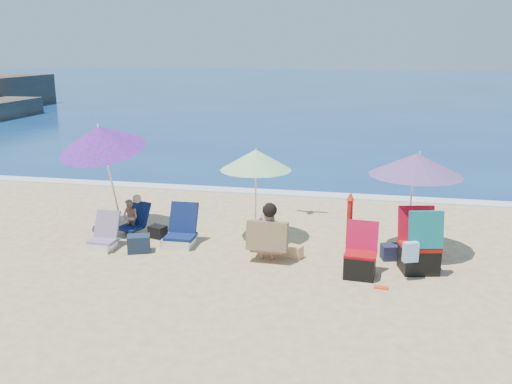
% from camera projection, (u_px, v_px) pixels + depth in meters
% --- Properties ---
extents(ground, '(120.00, 120.00, 0.00)m').
position_uv_depth(ground, '(261.00, 271.00, 9.34)').
color(ground, '#D8BC84').
rests_on(ground, ground).
extents(sea, '(120.00, 80.00, 0.12)m').
position_uv_depth(sea, '(355.00, 87.00, 51.98)').
color(sea, navy).
rests_on(sea, ground).
extents(foam, '(120.00, 0.50, 0.04)m').
position_uv_depth(foam, '(300.00, 194.00, 14.17)').
color(foam, white).
rests_on(foam, ground).
extents(umbrella_turquoise, '(1.80, 1.80, 1.87)m').
position_uv_depth(umbrella_turquoise, '(416.00, 164.00, 9.73)').
color(umbrella_turquoise, silver).
rests_on(umbrella_turquoise, ground).
extents(umbrella_striped, '(1.58, 1.58, 1.81)m').
position_uv_depth(umbrella_striped, '(256.00, 160.00, 10.47)').
color(umbrella_striped, silver).
rests_on(umbrella_striped, ground).
extents(umbrella_blue, '(1.93, 1.99, 2.33)m').
position_uv_depth(umbrella_blue, '(101.00, 138.00, 10.93)').
color(umbrella_blue, silver).
rests_on(umbrella_blue, ground).
extents(furled_umbrella, '(0.14, 0.14, 1.28)m').
position_uv_depth(furled_umbrella, '(349.00, 224.00, 9.53)').
color(furled_umbrella, red).
rests_on(furled_umbrella, ground).
extents(chair_navy, '(0.60, 0.69, 0.77)m').
position_uv_depth(chair_navy, '(180.00, 235.00, 10.53)').
color(chair_navy, '#0E1E4F').
rests_on(chair_navy, ground).
extents(chair_rainbow, '(0.53, 0.61, 0.66)m').
position_uv_depth(chair_rainbow, '(103.00, 239.00, 10.35)').
color(chair_rainbow, '#C24544').
rests_on(chair_rainbow, ground).
extents(camp_chair_left, '(0.54, 0.56, 0.88)m').
position_uv_depth(camp_chair_left, '(360.00, 261.00, 9.09)').
color(camp_chair_left, '#A70B11').
rests_on(camp_chair_left, ground).
extents(camp_chair_right, '(0.72, 0.92, 1.11)m').
position_uv_depth(camp_chair_right, '(419.00, 249.00, 9.22)').
color(camp_chair_right, red).
rests_on(camp_chair_right, ground).
extents(person_center, '(0.72, 0.61, 1.05)m').
position_uv_depth(person_center, '(268.00, 233.00, 9.71)').
color(person_center, tan).
rests_on(person_center, ground).
extents(person_left, '(0.61, 0.69, 0.80)m').
position_uv_depth(person_left, '(132.00, 217.00, 11.10)').
color(person_left, tan).
rests_on(person_left, ground).
extents(bag_navy_a, '(0.48, 0.42, 0.31)m').
position_uv_depth(bag_navy_a, '(139.00, 244.00, 10.19)').
color(bag_navy_a, '#192538').
rests_on(bag_navy_a, ground).
extents(bag_black_a, '(0.38, 0.32, 0.24)m').
position_uv_depth(bag_black_a, '(158.00, 232.00, 10.96)').
color(bag_black_a, black).
rests_on(bag_black_a, ground).
extents(bag_tan, '(0.32, 0.28, 0.23)m').
position_uv_depth(bag_tan, '(295.00, 252.00, 9.90)').
color(bag_tan, tan).
rests_on(bag_tan, ground).
extents(bag_navy_b, '(0.41, 0.34, 0.26)m').
position_uv_depth(bag_navy_b, '(392.00, 252.00, 9.84)').
color(bag_navy_b, '#1A213A').
rests_on(bag_navy_b, ground).
extents(orange_item, '(0.23, 0.12, 0.03)m').
position_uv_depth(orange_item, '(381.00, 287.00, 8.68)').
color(orange_item, '#EA4718').
rests_on(orange_item, ground).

